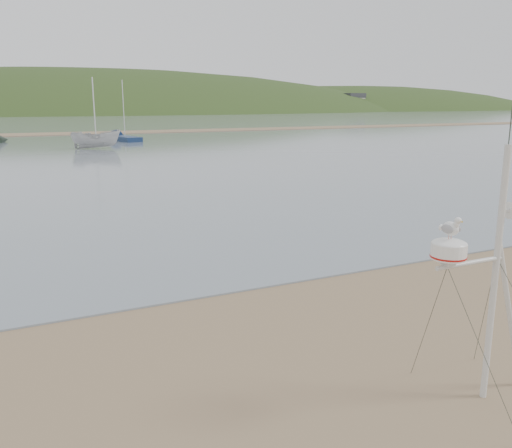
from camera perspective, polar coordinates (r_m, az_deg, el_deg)
name	(u,v)px	position (r m, az deg, el deg)	size (l,w,h in m)	color
ground	(174,412)	(8.00, -8.64, -19.02)	(560.00, 560.00, 0.00)	#7D6448
sandbar	(5,135)	(76.66, -24.92, 8.49)	(560.00, 7.00, 0.07)	#7D6448
hill_ridge	(45,161)	(243.57, -21.30, 6.24)	(620.00, 180.00, 80.00)	#243817
far_cottages	(1,103)	(202.59, -25.26, 11.49)	(294.40, 6.30, 8.00)	silver
mast_rig	(490,330)	(8.40, 23.38, -10.18)	(1.96, 2.10, 4.43)	silver
boat_white	(95,124)	(51.59, -16.58, 10.04)	(1.65, 1.69, 4.38)	beige
sailboat_blue_far	(118,138)	(63.12, -14.29, 8.81)	(2.94, 7.31, 7.07)	#15274B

